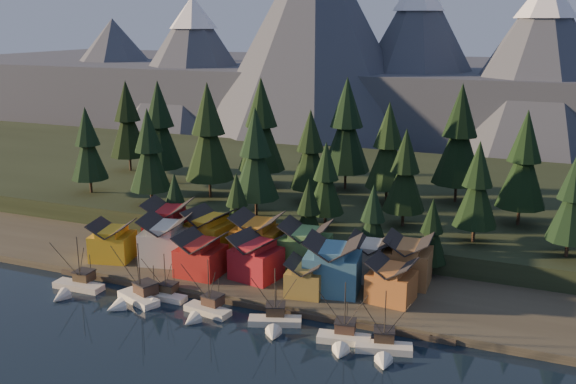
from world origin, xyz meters
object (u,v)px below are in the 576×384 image
at_px(boat_6, 384,342).
at_px(boat_5, 343,332).
at_px(boat_0, 74,281).
at_px(house_front_0, 112,240).
at_px(boat_2, 161,292).
at_px(house_back_1, 209,231).
at_px(house_front_1, 166,238).
at_px(boat_4, 275,315).
at_px(boat_3, 204,304).
at_px(boat_1, 133,291).
at_px(house_back_0, 169,223).

bearing_deg(boat_6, boat_5, 162.06).
relative_size(boat_0, house_front_0, 1.20).
distance_m(boat_2, house_back_1, 22.60).
height_order(boat_0, house_back_1, house_back_1).
height_order(boat_2, house_front_0, house_front_0).
relative_size(boat_6, house_front_1, 1.00).
distance_m(boat_2, boat_4, 23.87).
bearing_deg(boat_5, boat_3, 168.55).
height_order(boat_1, house_back_1, house_back_1).
height_order(boat_3, boat_6, boat_6).
xyz_separation_m(boat_2, house_front_1, (-8.04, 14.60, 4.86)).
distance_m(boat_4, boat_6, 19.71).
relative_size(boat_2, boat_6, 0.88).
distance_m(boat_0, boat_5, 54.61).
bearing_deg(boat_3, house_front_1, 146.72).
bearing_deg(house_front_1, boat_2, -73.95).
bearing_deg(house_back_0, boat_1, -84.56).
distance_m(boat_1, house_front_0, 21.06).
bearing_deg(boat_2, boat_1, -143.97).
distance_m(boat_1, house_back_1, 25.29).
bearing_deg(house_front_0, house_back_0, 46.86).
relative_size(boat_3, house_back_0, 0.97).
xyz_separation_m(boat_4, house_back_1, (-25.60, 23.52, 4.54)).
relative_size(boat_1, boat_5, 1.11).
bearing_deg(boat_4, house_front_1, 133.50).
relative_size(boat_2, house_back_1, 0.99).
relative_size(boat_6, house_back_1, 1.13).
relative_size(boat_0, house_back_0, 1.02).
distance_m(boat_3, house_back_0, 34.52).
xyz_separation_m(boat_4, house_back_0, (-36.47, 24.48, 4.89)).
bearing_deg(boat_4, boat_6, -25.55).
distance_m(boat_3, house_front_0, 32.93).
height_order(boat_5, house_front_0, boat_5).
xyz_separation_m(boat_0, house_back_1, (16.27, 24.54, 4.51)).
bearing_deg(house_back_1, boat_1, -88.37).
xyz_separation_m(boat_0, house_front_1, (10.01, 17.15, 4.48)).
distance_m(boat_0, house_front_0, 14.46).
bearing_deg(boat_6, boat_0, 165.33).
xyz_separation_m(boat_1, house_back_0, (-8.50, 25.79, 4.48)).
relative_size(house_back_0, house_back_1, 1.16).
relative_size(boat_3, house_front_0, 1.14).
distance_m(boat_5, house_front_0, 57.83).
bearing_deg(house_back_0, boat_0, -114.75).
distance_m(house_back_0, house_back_1, 10.91).
distance_m(boat_2, boat_3, 10.68).
distance_m(boat_3, boat_5, 26.14).
bearing_deg(boat_1, boat_5, 21.70).
relative_size(boat_0, boat_5, 1.03).
height_order(boat_0, house_front_1, house_front_1).
relative_size(boat_0, house_front_1, 1.04).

